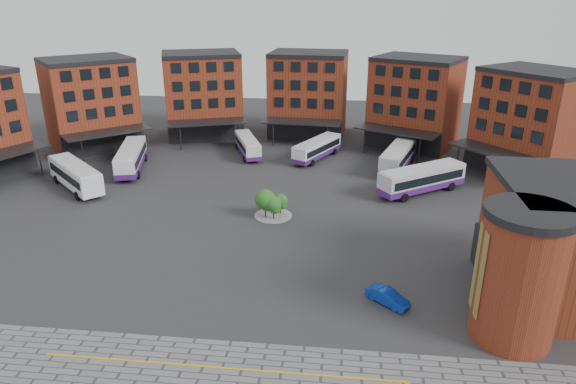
# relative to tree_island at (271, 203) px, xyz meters

# --- Properties ---
(ground) EXTENTS (160.00, 160.00, 0.00)m
(ground) POSITION_rel_tree_island_xyz_m (-1.86, -11.52, -1.86)
(ground) COLOR #28282B
(ground) RESTS_ON ground
(yellow_line) EXTENTS (26.00, 0.15, 0.02)m
(yellow_line) POSITION_rel_tree_island_xyz_m (0.14, -25.52, -1.83)
(yellow_line) COLOR gold
(yellow_line) RESTS_ON paving_zone
(main_building) EXTENTS (94.14, 42.48, 14.60)m
(main_building) POSITION_rel_tree_island_xyz_m (-6.64, 26.72, 5.37)
(main_building) COLOR maroon
(main_building) RESTS_ON ground
(east_building) EXTENTS (17.40, 15.40, 10.60)m
(east_building) POSITION_rel_tree_island_xyz_m (26.84, -14.58, 3.43)
(east_building) COLOR maroon
(east_building) RESTS_ON ground
(tree_island) EXTENTS (4.40, 4.40, 3.51)m
(tree_island) POSITION_rel_tree_island_xyz_m (0.00, 0.00, 0.00)
(tree_island) COLOR gray
(tree_island) RESTS_ON ground
(bus_a) EXTENTS (10.87, 10.38, 3.46)m
(bus_a) POSITION_rel_tree_island_xyz_m (-26.96, 6.31, 0.20)
(bus_a) COLOR white
(bus_a) RESTS_ON ground
(bus_b) EXTENTS (5.75, 12.77, 3.51)m
(bus_b) POSITION_rel_tree_island_xyz_m (-22.65, 14.47, 0.04)
(bus_b) COLOR white
(bus_b) RESTS_ON ground
(bus_c) EXTENTS (6.02, 10.50, 2.91)m
(bus_c) POSITION_rel_tree_island_xyz_m (-7.15, 23.57, -0.28)
(bus_c) COLOR silver
(bus_c) RESTS_ON ground
(bus_d) EXTENTS (7.20, 10.80, 3.06)m
(bus_d) POSITION_rel_tree_island_xyz_m (3.96, 22.72, -0.20)
(bus_d) COLOR white
(bus_d) RESTS_ON ground
(bus_e) EXTENTS (6.38, 12.48, 3.44)m
(bus_e) POSITION_rel_tree_island_xyz_m (16.01, 19.19, 0.00)
(bus_e) COLOR silver
(bus_e) RESTS_ON ground
(bus_f) EXTENTS (11.86, 9.53, 3.52)m
(bus_f) POSITION_rel_tree_island_xyz_m (18.28, 9.95, 0.05)
(bus_f) COLOR silver
(bus_f) RESTS_ON ground
(blue_car) EXTENTS (3.83, 3.49, 1.27)m
(blue_car) POSITION_rel_tree_island_xyz_m (12.21, -16.15, -1.22)
(blue_car) COLOR #0D34B5
(blue_car) RESTS_ON ground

